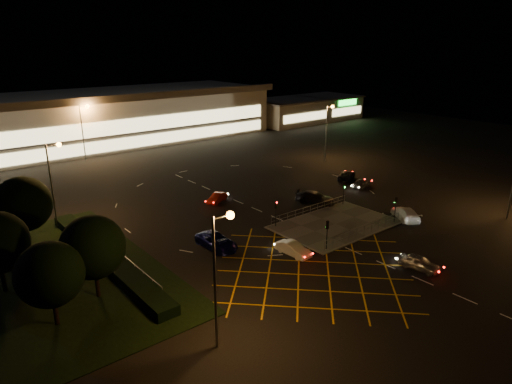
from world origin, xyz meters
TOP-DOWN VIEW (x-y plane):
  - ground at (0.00, 0.00)m, footprint 180.00×180.00m
  - pedestrian_island at (2.00, -2.00)m, footprint 14.00×9.00m
  - grass_verge at (-28.00, 6.00)m, footprint 18.00×30.00m
  - hedge at (-23.00, 6.00)m, footprint 2.00×26.00m
  - supermarket at (0.00, 61.95)m, footprint 72.00×26.50m
  - retail_unit_a at (46.00, 53.97)m, footprint 18.80×14.80m
  - retail_unit_b at (62.00, 53.96)m, footprint 14.80×14.80m
  - streetlight_sw at (-21.56, -12.00)m, footprint 1.78×0.56m
  - streetlight_nw at (-23.56, 18.00)m, footprint 1.78×0.56m
  - streetlight_ne at (24.44, 20.00)m, footprint 1.78×0.56m
  - streetlight_far_left at (-9.56, 48.00)m, footprint 1.78×0.56m
  - streetlight_far_right at (30.44, 50.00)m, footprint 1.78×0.56m
  - signal_sw at (-4.00, -5.99)m, footprint 0.28×0.30m
  - signal_se at (8.00, -5.99)m, footprint 0.28×0.30m
  - signal_nw at (-4.00, 1.99)m, footprint 0.28×0.30m
  - signal_ne at (8.00, 1.99)m, footprint 0.28×0.30m
  - tree_a at (-30.00, -2.00)m, footprint 5.04×5.04m
  - tree_c at (-28.00, 14.00)m, footprint 5.76×5.76m
  - tree_e at (-26.00, 0.00)m, footprint 5.40×5.40m
  - car_near_silver at (-0.28, -14.54)m, footprint 2.15×4.17m
  - car_queue_white at (-7.50, -4.65)m, footprint 1.64×4.11m
  - car_left_blue at (-12.64, 1.64)m, footprint 2.55×5.46m
  - car_far_dkgrey at (5.73, 5.00)m, footprint 4.44×5.68m
  - car_right_silver at (16.24, 5.41)m, footprint 4.11×2.27m
  - car_circ_red at (-4.35, 13.61)m, footprint 3.91×2.86m
  - car_east_grey at (18.00, 9.84)m, footprint 5.09×4.17m
  - car_approach_white at (10.03, -6.18)m, footprint 4.50×5.45m

SIDE VIEW (x-z plane):
  - ground at x=0.00m, z-range 0.00..0.00m
  - grass_verge at x=-28.00m, z-range 0.00..0.08m
  - pedestrian_island at x=2.00m, z-range 0.00..0.12m
  - hedge at x=-23.00m, z-range 0.00..1.00m
  - car_circ_red at x=-4.35m, z-range 0.00..1.23m
  - car_east_grey at x=18.00m, z-range 0.00..1.29m
  - car_right_silver at x=16.24m, z-range 0.00..1.32m
  - car_queue_white at x=-7.50m, z-range 0.00..1.33m
  - car_near_silver at x=-0.28m, z-range 0.00..1.36m
  - car_approach_white at x=10.03m, z-range 0.00..1.49m
  - car_left_blue at x=-12.64m, z-range 0.00..1.51m
  - car_far_dkgrey at x=5.73m, z-range 0.00..1.54m
  - signal_sw at x=-4.00m, z-range 0.79..3.94m
  - signal_se at x=8.00m, z-range 0.79..3.94m
  - signal_nw at x=-4.00m, z-range 0.79..3.94m
  - signal_ne at x=8.00m, z-range 0.79..3.94m
  - retail_unit_a at x=46.00m, z-range 0.04..6.39m
  - retail_unit_b at x=62.00m, z-range 0.05..6.40m
  - tree_a at x=-30.00m, z-range 0.90..7.76m
  - tree_e at x=-26.00m, z-range 0.97..8.32m
  - tree_c at x=-28.00m, z-range 1.03..8.87m
  - supermarket at x=0.00m, z-range 0.06..10.56m
  - streetlight_sw at x=-21.56m, z-range 1.55..11.58m
  - streetlight_nw at x=-23.56m, z-range 1.55..11.58m
  - streetlight_ne at x=24.44m, z-range 1.55..11.58m
  - streetlight_far_left at x=-9.56m, z-range 1.55..11.58m
  - streetlight_far_right at x=30.44m, z-range 1.55..11.58m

